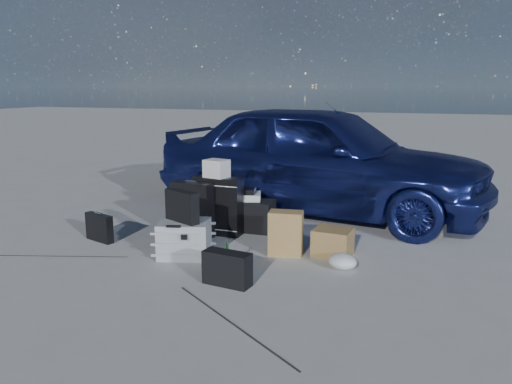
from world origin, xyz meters
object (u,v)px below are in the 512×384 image
pelican_case (184,239)px  duffel_bag (243,215)px  green_bottle (227,256)px  car (320,158)px  suitcase_left (192,210)px  briefcase (99,228)px  suitcase_right (218,206)px  cardboard_box (333,242)px

pelican_case → duffel_bag: size_ratio=0.68×
green_bottle → pelican_case: bearing=158.3°
car → suitcase_left: (-1.12, -1.62, -0.44)m
briefcase → suitcase_right: bearing=49.9°
duffel_bag → cardboard_box: duffel_bag is taller
car → pelican_case: size_ratio=8.81×
suitcase_left → suitcase_right: (0.24, 0.20, 0.02)m
suitcase_right → suitcase_left: bearing=-139.1°
pelican_case → cardboard_box: bearing=3.1°
suitcase_right → cardboard_box: (1.43, -0.31, -0.20)m
duffel_bag → suitcase_left: bearing=-135.4°
car → briefcase: 3.01m
pelican_case → cardboard_box: (1.43, 0.53, -0.04)m
duffel_bag → cardboard_box: size_ratio=1.99×
suitcase_left → cardboard_box: 1.68m
pelican_case → suitcase_left: (-0.23, 0.64, 0.14)m
briefcase → suitcase_left: suitcase_left is taller
suitcase_right → green_bottle: size_ratio=2.51×
briefcase → suitcase_right: size_ratio=0.59×
briefcase → green_bottle: (1.72, -0.35, -0.02)m
duffel_bag → green_bottle: bearing=-76.4°
car → duffel_bag: (-0.67, -1.16, -0.57)m
cardboard_box → green_bottle: size_ratio=1.38×
pelican_case → suitcase_left: bearing=92.8°
car → briefcase: car is taller
green_bottle → cardboard_box: bearing=41.8°
car → green_bottle: size_ratio=16.37×
pelican_case → cardboard_box: pelican_case is taller
duffel_bag → cardboard_box: (1.22, -0.57, -0.05)m
briefcase → cardboard_box: size_ratio=1.07×
cardboard_box → green_bottle: bearing=-138.2°
green_bottle → car: bearing=82.9°
car → duffel_bag: car is taller
pelican_case → suitcase_right: (0.00, 0.84, 0.16)m
pelican_case → suitcase_left: size_ratio=0.79×
suitcase_left → pelican_case: bearing=-64.9°
suitcase_left → cardboard_box: size_ratio=1.71×
pelican_case → suitcase_right: bearing=72.6°
pelican_case → briefcase: size_ratio=1.26×
green_bottle → suitcase_left: bearing=133.0°
cardboard_box → green_bottle: cardboard_box is taller
car → cardboard_box: car is taller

